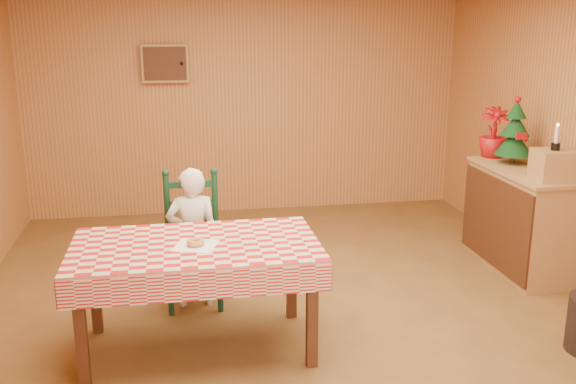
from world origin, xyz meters
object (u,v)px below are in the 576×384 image
object	(u,v)px
ladder_chair	(193,242)
crate	(553,165)
seated_child	(193,238)
dining_table	(196,255)
shelf_unit	(521,219)
christmas_tree	(515,133)

from	to	relation	value
ladder_chair	crate	distance (m)	3.02
ladder_chair	seated_child	xyz separation A→B (m)	(0.00, -0.06, 0.06)
dining_table	crate	xyz separation A→B (m)	(2.96, 0.61, 0.37)
seated_child	crate	bearing A→B (deg)	177.72
seated_child	shelf_unit	world-z (taller)	seated_child
seated_child	christmas_tree	world-z (taller)	christmas_tree
christmas_tree	dining_table	bearing A→B (deg)	-156.90
seated_child	dining_table	bearing A→B (deg)	90.00
shelf_unit	ladder_chair	bearing A→B (deg)	-175.63
dining_table	crate	distance (m)	3.04
seated_child	crate	distance (m)	3.00
dining_table	christmas_tree	world-z (taller)	christmas_tree
ladder_chair	christmas_tree	world-z (taller)	christmas_tree
dining_table	crate	world-z (taller)	crate
crate	shelf_unit	bearing A→B (deg)	91.23
dining_table	ladder_chair	world-z (taller)	ladder_chair
dining_table	christmas_tree	distance (m)	3.26
shelf_unit	christmas_tree	size ratio (longest dim) A/B	2.00
crate	christmas_tree	size ratio (longest dim) A/B	0.48
christmas_tree	shelf_unit	bearing A→B (deg)	-91.98
dining_table	seated_child	xyz separation A→B (m)	(0.00, 0.73, -0.13)
ladder_chair	christmas_tree	distance (m)	3.08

